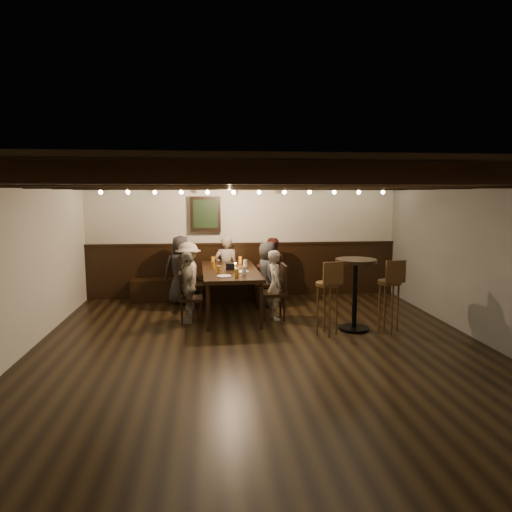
{
  "coord_description": "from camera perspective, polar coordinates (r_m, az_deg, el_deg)",
  "views": [
    {
      "loc": [
        -0.74,
        -6.03,
        2.17
      ],
      "look_at": [
        0.02,
        1.3,
        1.15
      ],
      "focal_mm": 32.0,
      "sensor_mm": 36.0,
      "label": 1
    }
  ],
  "objects": [
    {
      "name": "pint_c",
      "position": [
        8.27,
        -5.4,
        -1.12
      ],
      "size": [
        0.07,
        0.07,
        0.14
      ],
      "primitive_type": "cylinder",
      "color": "#BF7219",
      "rests_on": "dining_table"
    },
    {
      "name": "person_right_far",
      "position": [
        7.89,
        2.44,
        -3.62
      ],
      "size": [
        0.3,
        0.45,
        1.2
      ],
      "primitive_type": "imported",
      "rotation": [
        0.0,
        0.0,
        1.6
      ],
      "color": "gray",
      "rests_on": "floor"
    },
    {
      "name": "chair_left_near",
      "position": [
        8.72,
        -8.2,
        -4.65
      ],
      "size": [
        0.45,
        0.45,
        0.97
      ],
      "rotation": [
        0.0,
        0.0,
        -1.54
      ],
      "color": "black",
      "rests_on": "floor"
    },
    {
      "name": "pint_a",
      "position": [
        8.87,
        -5.41,
        -0.52
      ],
      "size": [
        0.07,
        0.07,
        0.14
      ],
      "primitive_type": "cylinder",
      "color": "#BF7219",
      "rests_on": "dining_table"
    },
    {
      "name": "pint_b",
      "position": [
        8.85,
        -1.97,
        -0.5
      ],
      "size": [
        0.07,
        0.07,
        0.14
      ],
      "primitive_type": "cylinder",
      "color": "#BF7219",
      "rests_on": "dining_table"
    },
    {
      "name": "condiment_caddy",
      "position": [
        8.14,
        -3.25,
        -1.32
      ],
      "size": [
        0.15,
        0.1,
        0.12
      ],
      "primitive_type": "cube",
      "color": "black",
      "rests_on": "dining_table"
    },
    {
      "name": "bar_stool_right",
      "position": [
        7.48,
        16.27,
        -5.91
      ],
      "size": [
        0.37,
        0.39,
        1.16
      ],
      "rotation": [
        0.0,
        0.0,
        0.11
      ],
      "color": "#3C2613",
      "rests_on": "floor"
    },
    {
      "name": "chair_left_far",
      "position": [
        7.85,
        -8.25,
        -6.31
      ],
      "size": [
        0.4,
        0.4,
        0.85
      ],
      "rotation": [
        0.0,
        0.0,
        -1.54
      ],
      "color": "black",
      "rests_on": "floor"
    },
    {
      "name": "pint_e",
      "position": [
        7.73,
        -4.65,
        -1.74
      ],
      "size": [
        0.07,
        0.07,
        0.14
      ],
      "primitive_type": "cylinder",
      "color": "#BF7219",
      "rests_on": "dining_table"
    },
    {
      "name": "high_top_table",
      "position": [
        7.39,
        12.3,
        -3.4
      ],
      "size": [
        0.65,
        0.65,
        1.15
      ],
      "color": "black",
      "rests_on": "floor"
    },
    {
      "name": "person_bench_centre",
      "position": [
        9.26,
        -3.74,
        -1.54
      ],
      "size": [
        0.49,
        0.33,
        1.32
      ],
      "primitive_type": "imported",
      "rotation": [
        0.0,
        0.0,
        3.17
      ],
      "color": "gray",
      "rests_on": "floor"
    },
    {
      "name": "plate_near",
      "position": [
        7.5,
        -4.02,
        -2.52
      ],
      "size": [
        0.24,
        0.24,
        0.01
      ],
      "primitive_type": "cylinder",
      "color": "white",
      "rests_on": "dining_table"
    },
    {
      "name": "pint_g",
      "position": [
        7.41,
        -2.43,
        -2.15
      ],
      "size": [
        0.07,
        0.07,
        0.14
      ],
      "primitive_type": "cylinder",
      "color": "#BF7219",
      "rests_on": "dining_table"
    },
    {
      "name": "person_bench_right",
      "position": [
        9.22,
        1.91,
        -1.68
      ],
      "size": [
        0.64,
        0.5,
        1.29
      ],
      "primitive_type": "imported",
      "rotation": [
        0.0,
        0.0,
        3.17
      ],
      "color": "#4E211A",
      "rests_on": "floor"
    },
    {
      "name": "person_left_near",
      "position": [
        8.66,
        -8.44,
        -2.45
      ],
      "size": [
        0.49,
        0.83,
        1.27
      ],
      "primitive_type": "imported",
      "rotation": [
        0.0,
        0.0,
        -1.54
      ],
      "color": "gray",
      "rests_on": "floor"
    },
    {
      "name": "candle",
      "position": [
        8.5,
        -2.61,
        -1.16
      ],
      "size": [
        0.05,
        0.05,
        0.05
      ],
      "primitive_type": "cylinder",
      "color": "beige",
      "rests_on": "dining_table"
    },
    {
      "name": "pint_f",
      "position": [
        7.67,
        -1.48,
        -1.81
      ],
      "size": [
        0.07,
        0.07,
        0.14
      ],
      "primitive_type": "cylinder",
      "color": "silver",
      "rests_on": "dining_table"
    },
    {
      "name": "person_left_far",
      "position": [
        7.78,
        -8.54,
        -3.86
      ],
      "size": [
        0.31,
        0.72,
        1.21
      ],
      "primitive_type": "imported",
      "rotation": [
        0.0,
        0.0,
        -1.54
      ],
      "color": "gray",
      "rests_on": "floor"
    },
    {
      "name": "person_bench_left",
      "position": [
        9.1,
        -9.35,
        -1.7
      ],
      "size": [
        0.67,
        0.45,
        1.36
      ],
      "primitive_type": "imported",
      "rotation": [
        0.0,
        0.0,
        3.17
      ],
      "color": "#242326",
      "rests_on": "floor"
    },
    {
      "name": "person_right_near",
      "position": [
        8.76,
        1.42,
        -2.29
      ],
      "size": [
        0.42,
        0.62,
        1.26
      ],
      "primitive_type": "imported",
      "rotation": [
        0.0,
        0.0,
        1.6
      ],
      "color": "#292A2C",
      "rests_on": "floor"
    },
    {
      "name": "bar_stool_left",
      "position": [
        7.12,
        8.91,
        -6.38
      ],
      "size": [
        0.38,
        0.4,
        1.16
      ],
      "rotation": [
        0.0,
        0.0,
        0.21
      ],
      "color": "#3C2613",
      "rests_on": "floor"
    },
    {
      "name": "plate_far",
      "position": [
        7.92,
        -1.81,
        -1.95
      ],
      "size": [
        0.24,
        0.24,
        0.01
      ],
      "primitive_type": "cylinder",
      "color": "white",
      "rests_on": "dining_table"
    },
    {
      "name": "room",
      "position": [
        8.33,
        -2.78,
        0.27
      ],
      "size": [
        7.0,
        7.0,
        7.0
      ],
      "color": "black",
      "rests_on": "ground"
    },
    {
      "name": "chair_right_near",
      "position": [
        8.82,
        1.22,
        -4.5
      ],
      "size": [
        0.44,
        0.44,
        0.93
      ],
      "rotation": [
        0.0,
        0.0,
        1.6
      ],
      "color": "black",
      "rests_on": "floor"
    },
    {
      "name": "chair_right_far",
      "position": [
        7.95,
        2.21,
        -5.81
      ],
      "size": [
        0.45,
        0.45,
        0.96
      ],
      "rotation": [
        0.0,
        0.0,
        1.6
      ],
      "color": "black",
      "rests_on": "floor"
    },
    {
      "name": "dining_table",
      "position": [
        8.21,
        -3.27,
        -2.14
      ],
      "size": [
        1.04,
        2.2,
        0.82
      ],
      "rotation": [
        0.0,
        0.0,
        0.03
      ],
      "color": "black",
      "rests_on": "floor"
    },
    {
      "name": "pint_d",
      "position": [
        8.41,
        -1.34,
        -0.94
      ],
      "size": [
        0.07,
        0.07,
        0.14
      ],
      "primitive_type": "cylinder",
      "color": "silver",
      "rests_on": "dining_table"
    }
  ]
}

